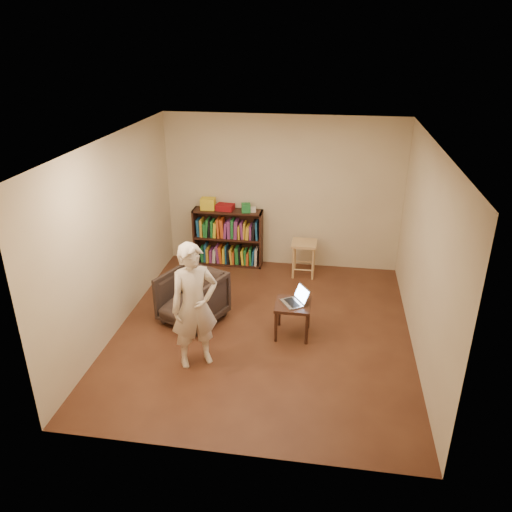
% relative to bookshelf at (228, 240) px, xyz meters
% --- Properties ---
extents(floor, '(4.50, 4.50, 0.00)m').
position_rel_bookshelf_xyz_m(floor, '(0.92, -2.09, -0.44)').
color(floor, '#442215').
rests_on(floor, ground).
extents(ceiling, '(4.50, 4.50, 0.00)m').
position_rel_bookshelf_xyz_m(ceiling, '(0.92, -2.09, 2.16)').
color(ceiling, silver).
rests_on(ceiling, wall_back).
extents(wall_back, '(4.00, 0.00, 4.00)m').
position_rel_bookshelf_xyz_m(wall_back, '(0.92, 0.16, 0.86)').
color(wall_back, beige).
rests_on(wall_back, floor).
extents(wall_left, '(0.00, 4.50, 4.50)m').
position_rel_bookshelf_xyz_m(wall_left, '(-1.08, -2.09, 0.86)').
color(wall_left, beige).
rests_on(wall_left, floor).
extents(wall_right, '(0.00, 4.50, 4.50)m').
position_rel_bookshelf_xyz_m(wall_right, '(2.92, -2.09, 0.86)').
color(wall_right, beige).
rests_on(wall_right, floor).
extents(bookshelf, '(1.20, 0.30, 1.00)m').
position_rel_bookshelf_xyz_m(bookshelf, '(0.00, 0.00, 0.00)').
color(bookshelf, black).
rests_on(bookshelf, floor).
extents(box_yellow, '(0.25, 0.19, 0.20)m').
position_rel_bookshelf_xyz_m(box_yellow, '(-0.34, -0.00, 0.66)').
color(box_yellow, yellow).
rests_on(box_yellow, bookshelf).
extents(red_cloth, '(0.32, 0.25, 0.10)m').
position_rel_bookshelf_xyz_m(red_cloth, '(-0.05, 0.01, 0.61)').
color(red_cloth, maroon).
rests_on(red_cloth, bookshelf).
extents(box_green, '(0.17, 0.17, 0.15)m').
position_rel_bookshelf_xyz_m(box_green, '(0.33, -0.04, 0.63)').
color(box_green, '#1F7634').
rests_on(box_green, bookshelf).
extents(box_white, '(0.11, 0.11, 0.08)m').
position_rel_bookshelf_xyz_m(box_white, '(0.44, -0.02, 0.60)').
color(box_white, silver).
rests_on(box_white, bookshelf).
extents(stool, '(0.41, 0.41, 0.60)m').
position_rel_bookshelf_xyz_m(stool, '(1.35, -0.26, 0.04)').
color(stool, tan).
rests_on(stool, floor).
extents(armchair, '(1.03, 1.04, 0.73)m').
position_rel_bookshelf_xyz_m(armchair, '(-0.11, -1.98, -0.08)').
color(armchair, '#302520').
rests_on(armchair, floor).
extents(side_table, '(0.47, 0.47, 0.48)m').
position_rel_bookshelf_xyz_m(side_table, '(1.32, -2.13, -0.04)').
color(side_table, black).
rests_on(side_table, floor).
extents(laptop, '(0.42, 0.42, 0.22)m').
position_rel_bookshelf_xyz_m(laptop, '(1.36, -2.10, 0.09)').
color(laptop, '#B5B6BA').
rests_on(laptop, side_table).
extents(person, '(0.70, 0.63, 1.60)m').
position_rel_bookshelf_xyz_m(person, '(0.20, -2.93, 0.36)').
color(person, beige).
rests_on(person, floor).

